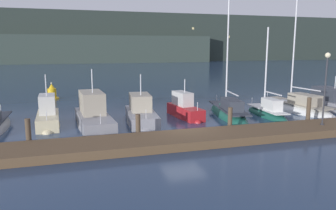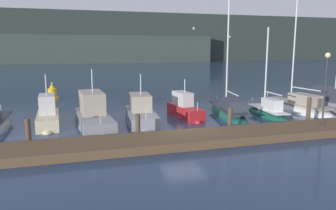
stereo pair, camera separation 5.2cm
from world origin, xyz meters
name	(u,v)px [view 1 (the left image)]	position (x,y,z in m)	size (l,w,h in m)	color
ground_plane	(184,133)	(0.00, 0.00, 0.00)	(400.00, 400.00, 0.00)	navy
dock	(196,138)	(0.00, -2.04, 0.23)	(38.33, 2.80, 0.45)	brown
mooring_pile_1	(28,133)	(-8.75, -0.39, 0.77)	(0.28, 0.28, 1.55)	#4C3D2D
mooring_pile_2	(138,127)	(-2.92, -0.39, 0.72)	(0.28, 0.28, 1.45)	#4C3D2D
mooring_pile_3	(230,119)	(2.92, -0.39, 0.77)	(0.28, 0.28, 1.54)	#4C3D2D
mooring_pile_4	(308,111)	(8.75, -0.39, 0.95)	(0.28, 0.28, 1.90)	#4C3D2D
motorboat_berth_3	(48,120)	(-8.08, 4.48, 0.38)	(1.65, 4.83, 4.00)	beige
motorboat_berth_4	(94,120)	(-5.15, 3.53, 0.42)	(2.55, 6.98, 4.36)	gray
motorboat_berth_5	(141,117)	(-1.89, 3.59, 0.37)	(2.49, 5.98, 3.90)	gray
motorboat_berth_6	(185,112)	(1.65, 4.49, 0.36)	(1.86, 4.72, 3.39)	red
sailboat_berth_7	(228,114)	(5.05, 4.00, 0.15)	(3.22, 8.00, 12.31)	#195647
sailboat_berth_8	(267,114)	(7.88, 3.05, 0.17)	(1.81, 5.59, 7.28)	#195647
sailboat_berth_9	(296,109)	(11.40, 4.18, 0.14)	(2.76, 8.30, 10.65)	white
motorboat_berth_10	(334,106)	(14.68, 3.64, 0.34)	(3.04, 7.10, 3.34)	gray
channel_buoy	(52,93)	(-8.37, 16.67, 0.61)	(1.30, 1.30, 1.71)	gold
dock_lamppost	(326,78)	(8.36, -2.14, 3.39)	(0.32, 0.32, 4.45)	#2D2D33
hillside_backdrop	(73,39)	(-4.74, 106.88, 8.23)	(240.00, 23.00, 17.87)	#28332D
rowboat_adrift	(327,98)	(19.03, 9.12, 0.00)	(3.04, 2.02, 0.56)	white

